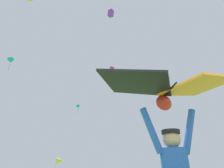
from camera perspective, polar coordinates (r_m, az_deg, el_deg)
held_stunt_kite at (r=2.82m, az=16.44°, el=-1.20°), size 2.02×1.28×0.43m
distant_kite_teal_low_right at (r=30.67m, az=-28.37°, el=6.18°), size 1.08×1.01×2.15m
distant_kite_teal_overhead_distant at (r=34.15m, az=-10.22°, el=-6.85°), size 0.90×0.82×1.77m
distant_kite_magenta_mid_right at (r=37.23m, az=-0.10°, el=4.23°), size 1.20×1.32×1.51m
distant_kite_purple_far_center at (r=20.91m, az=-0.38°, el=20.68°), size 0.66×0.75×0.82m
distant_kite_magenta_low_left at (r=28.88m, az=-0.09°, el=-9.80°), size 1.19×1.16×0.45m
marker_flag at (r=8.44m, az=-15.74°, el=-22.19°), size 0.30×0.24×1.70m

